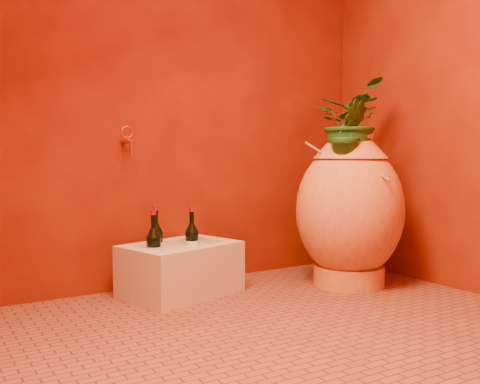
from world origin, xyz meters
TOP-DOWN VIEW (x-y plane):
  - floor at (0.00, 0.00)m, footprint 2.50×2.50m
  - wall_back at (0.00, 1.00)m, footprint 2.50×0.02m
  - wall_right at (1.25, 0.00)m, footprint 0.02×2.00m
  - amphora at (0.79, 0.43)m, footprint 0.74×0.74m
  - stone_basin at (-0.14, 0.75)m, footprint 0.68×0.56m
  - wine_bottle_a at (-0.04, 0.81)m, footprint 0.08×0.08m
  - wine_bottle_b at (-0.30, 0.72)m, footprint 0.08×0.08m
  - wine_bottle_c at (-0.24, 0.83)m, footprint 0.08×0.08m
  - wall_tap at (-0.36, 0.92)m, footprint 0.07×0.15m
  - plant_main at (0.78, 0.44)m, footprint 0.58×0.57m
  - plant_side at (0.70, 0.34)m, footprint 0.26×0.24m

SIDE VIEW (x-z plane):
  - floor at x=0.00m, z-range 0.00..0.00m
  - stone_basin at x=-0.14m, z-range -0.01..0.27m
  - wine_bottle_a at x=-0.04m, z-range 0.11..0.42m
  - wine_bottle_b at x=-0.30m, z-range 0.11..0.43m
  - wine_bottle_c at x=-0.24m, z-range 0.11..0.44m
  - amphora at x=0.79m, z-range 0.00..0.89m
  - wall_tap at x=-0.36m, z-range 0.76..0.92m
  - plant_side at x=0.70m, z-range 0.69..1.07m
  - plant_main at x=0.78m, z-range 0.71..1.20m
  - wall_back at x=0.00m, z-range 0.00..2.50m
  - wall_right at x=1.25m, z-range 0.00..2.50m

